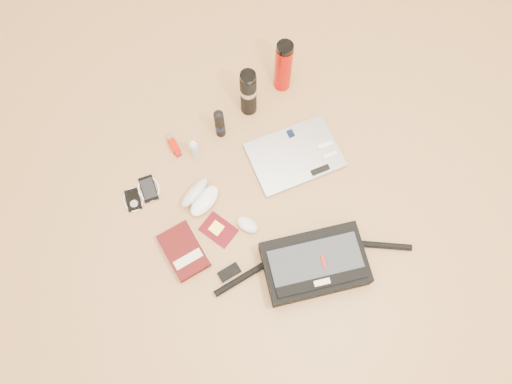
# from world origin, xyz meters

# --- Properties ---
(ground) EXTENTS (4.00, 4.00, 0.00)m
(ground) POSITION_xyz_m (0.00, 0.00, 0.00)
(ground) COLOR #B2804A
(ground) RESTS_ON ground
(messenger_bag) EXTENTS (0.75, 0.40, 0.11)m
(messenger_bag) POSITION_xyz_m (0.04, -0.27, 0.05)
(messenger_bag) COLOR black
(messenger_bag) RESTS_ON ground
(laptop) EXTENTS (0.43, 0.35, 0.04)m
(laptop) POSITION_xyz_m (0.28, 0.15, 0.01)
(laptop) COLOR #A6A6A8
(laptop) RESTS_ON ground
(book) EXTENTS (0.16, 0.22, 0.04)m
(book) POSITION_xyz_m (-0.34, 0.09, 0.02)
(book) COLOR #420909
(book) RESTS_ON ground
(passport) EXTENTS (0.13, 0.16, 0.01)m
(passport) POSITION_xyz_m (-0.17, 0.08, 0.00)
(passport) COLOR #52040C
(passport) RESTS_ON ground
(mouse) EXTENTS (0.09, 0.11, 0.03)m
(mouse) POSITION_xyz_m (-0.07, 0.02, 0.02)
(mouse) COLOR silver
(mouse) RESTS_ON ground
(sunglasses_case) EXTENTS (0.19, 0.17, 0.09)m
(sunglasses_case) POSITION_xyz_m (-0.16, 0.23, 0.03)
(sunglasses_case) COLOR white
(sunglasses_case) RESTS_ON ground
(ipod) EXTENTS (0.11, 0.11, 0.01)m
(ipod) POSITION_xyz_m (-0.39, 0.40, 0.01)
(ipod) COLOR black
(ipod) RESTS_ON ground
(phone) EXTENTS (0.11, 0.13, 0.01)m
(phone) POSITION_xyz_m (-0.31, 0.40, 0.01)
(phone) COLOR black
(phone) RESTS_ON ground
(inhaler) EXTENTS (0.04, 0.11, 0.03)m
(inhaler) POSITION_xyz_m (-0.11, 0.50, 0.01)
(inhaler) COLOR #B11200
(inhaler) RESTS_ON ground
(spray_bottle) EXTENTS (0.03, 0.03, 0.13)m
(spray_bottle) POSITION_xyz_m (-0.06, 0.41, 0.06)
(spray_bottle) COLOR #9DC5D6
(spray_bottle) RESTS_ON ground
(aerosol_can) EXTENTS (0.06, 0.06, 0.18)m
(aerosol_can) POSITION_xyz_m (0.09, 0.43, 0.09)
(aerosol_can) COLOR black
(aerosol_can) RESTS_ON ground
(thermos_black) EXTENTS (0.08, 0.08, 0.27)m
(thermos_black) POSITION_xyz_m (0.26, 0.46, 0.14)
(thermos_black) COLOR black
(thermos_black) RESTS_ON ground
(thermos_red) EXTENTS (0.08, 0.08, 0.29)m
(thermos_red) POSITION_xyz_m (0.46, 0.47, 0.14)
(thermos_red) COLOR #AE0A04
(thermos_red) RESTS_ON ground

